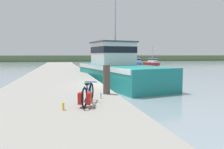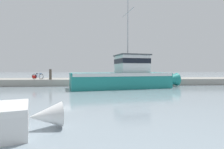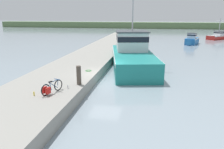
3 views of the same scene
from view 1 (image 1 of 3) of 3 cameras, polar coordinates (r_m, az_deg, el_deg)
The scene contains 11 objects.
ground_plane at distance 12.86m, azimuth 0.98°, elevation -6.18°, with size 320.00×320.00×0.00m, color #84939E.
dock_pier at distance 12.41m, azimuth -14.53°, elevation -4.84°, with size 5.40×80.00×0.81m, color gray.
far_shoreline at distance 90.54m, azimuth 8.32°, elevation 4.23°, with size 180.00×5.00×2.29m, color #567047.
fishing_boat_main at distance 18.75m, azimuth 1.25°, elevation 1.55°, with size 5.85×12.99×9.92m.
boat_orange_near at distance 52.39m, azimuth 10.41°, elevation 3.10°, with size 5.53×5.37×4.67m.
boat_white_moored at distance 40.79m, azimuth 6.65°, elevation 2.67°, with size 3.12×5.09×2.09m.
bicycle_touring at distance 7.48m, azimuth -6.54°, elevation -5.43°, with size 0.77×1.62×0.75m.
mooring_post at distance 9.56m, azimuth -1.43°, elevation -1.32°, with size 0.31×0.31×1.27m, color #51473D.
hose_coil at distance 13.08m, azimuth -6.33°, elevation -2.30°, with size 0.49×0.49×0.04m, color green.
water_bottle_by_bike at distance 7.01m, azimuth -12.60°, elevation -8.11°, with size 0.07×0.07×0.24m, color yellow.
water_bottle_on_curb at distance 8.64m, azimuth -2.94°, elevation -5.51°, with size 0.07×0.07×0.23m, color silver.
Camera 1 is at (-3.08, -12.23, 2.53)m, focal length 35.00 mm.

